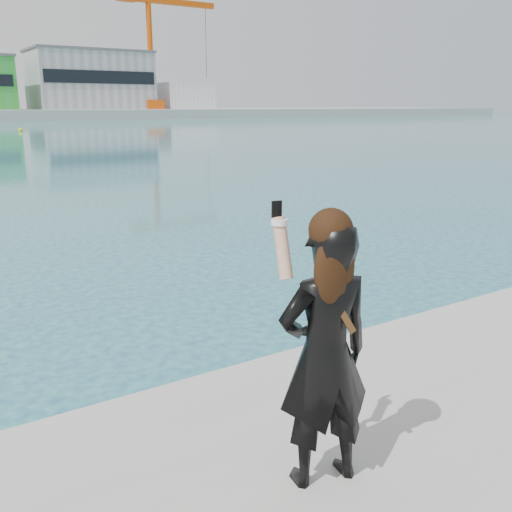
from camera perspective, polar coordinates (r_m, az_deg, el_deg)
The scene contains 6 objects.
warehouse_grey_right at distance 137.22m, azimuth -16.23°, elevation 16.54°, with size 25.50×15.35×12.50m.
ancillary_shed at distance 143.49m, azimuth -7.16°, elevation 15.60°, with size 12.00×10.00×6.00m, color silver.
dock_crane at distance 136.68m, azimuth -10.04°, elevation 19.76°, with size 23.00×4.00×24.00m.
flagpole_right at distance 126.02m, azimuth -23.25°, elevation 15.37°, with size 1.28×0.16×8.00m.
buoy_near at distance 71.65m, azimuth -22.47°, elevation 11.44°, with size 0.50×0.50×0.50m, color #D7D90B.
woman at distance 3.21m, azimuth 6.92°, elevation -9.12°, with size 0.62×0.47×1.63m.
Camera 1 is at (-1.22, -2.79, 2.92)m, focal length 40.00 mm.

